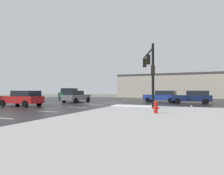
{
  "coord_description": "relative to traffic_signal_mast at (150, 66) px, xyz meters",
  "views": [
    {
      "loc": [
        10.27,
        -22.21,
        1.61
      ],
      "look_at": [
        -1.35,
        6.02,
        2.08
      ],
      "focal_mm": 32.1,
      "sensor_mm": 36.0,
      "label": 1
    }
  ],
  "objects": [
    {
      "name": "lane_markings",
      "position": [
        -5.24,
        2.25,
        -3.85
      ],
      "size": [
        36.15,
        36.15,
        0.01
      ],
      "color": "silver",
      "rests_on": "road_asphalt"
    },
    {
      "name": "ground_plane",
      "position": [
        -6.45,
        3.63,
        -3.87
      ],
      "size": [
        120.0,
        120.0,
        0.0
      ],
      "primitive_type": "plane",
      "color": "slate"
    },
    {
      "name": "suv_green",
      "position": [
        -18.05,
        13.37,
        -2.78
      ],
      "size": [
        2.59,
        4.99,
        2.03
      ],
      "rotation": [
        0.0,
        0.0,
        1.68
      ],
      "color": "#195933",
      "rests_on": "road_asphalt"
    },
    {
      "name": "sedan_navy",
      "position": [
        3.65,
        7.62,
        -3.02
      ],
      "size": [
        4.59,
        2.16,
        1.58
      ],
      "rotation": [
        0.0,
        0.0,
        3.18
      ],
      "color": "#141E47",
      "rests_on": "road_asphalt"
    },
    {
      "name": "sedan_grey",
      "position": [
        -10.99,
        4.54,
        -3.02
      ],
      "size": [
        2.14,
        4.59,
        1.58
      ],
      "rotation": [
        0.0,
        0.0,
        1.54
      ],
      "color": "slate",
      "rests_on": "road_asphalt"
    },
    {
      "name": "snow_strip_curbside",
      "position": [
        -1.45,
        -0.37,
        -3.7
      ],
      "size": [
        4.0,
        1.6,
        0.06
      ],
      "primitive_type": "cube",
      "color": "white",
      "rests_on": "sidewalk_corner"
    },
    {
      "name": "traffic_signal_mast",
      "position": [
        0.0,
        0.0,
        0.0
      ],
      "size": [
        2.12,
        4.99,
        5.53
      ],
      "rotation": [
        0.0,
        0.0,
        1.95
      ],
      "color": "black",
      "rests_on": "sidewalk_corner"
    },
    {
      "name": "fire_hydrant",
      "position": [
        1.49,
        -5.45,
        -3.33
      ],
      "size": [
        0.48,
        0.26,
        0.79
      ],
      "color": "red",
      "rests_on": "sidewalk_corner"
    },
    {
      "name": "sedan_blue",
      "position": [
        -0.21,
        9.03,
        -3.02
      ],
      "size": [
        4.68,
        2.42,
        1.58
      ],
      "rotation": [
        0.0,
        0.0,
        3.03
      ],
      "color": "navy",
      "rests_on": "road_asphalt"
    },
    {
      "name": "sedan_red",
      "position": [
        -12.36,
        -3.24,
        -3.02
      ],
      "size": [
        4.57,
        2.11,
        1.58
      ],
      "rotation": [
        0.0,
        0.0,
        3.12
      ],
      "color": "#B21919",
      "rests_on": "road_asphalt"
    },
    {
      "name": "strip_building_background",
      "position": [
        -1.32,
        29.99,
        -1.16
      ],
      "size": [
        23.7,
        8.0,
        5.42
      ],
      "color": "#BCB29E",
      "rests_on": "ground_plane"
    },
    {
      "name": "road_asphalt",
      "position": [
        -6.45,
        3.63,
        -3.86
      ],
      "size": [
        44.0,
        44.0,
        0.02
      ],
      "primitive_type": "cube",
      "color": "#232326",
      "rests_on": "ground_plane"
    }
  ]
}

